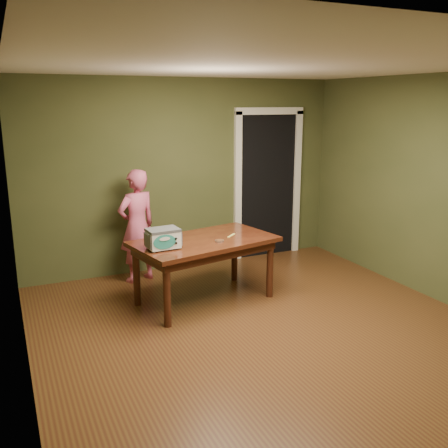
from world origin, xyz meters
name	(u,v)px	position (x,y,z in m)	size (l,w,h in m)	color
floor	(273,338)	(0.00, 0.00, 0.00)	(5.00, 5.00, 0.00)	#513417
room_shell	(278,167)	(0.00, 0.00, 1.71)	(4.52, 5.02, 2.61)	#464B28
doorway	(258,183)	(1.30, 2.78, 1.06)	(1.10, 0.66, 2.25)	black
dining_table	(204,248)	(-0.26, 1.16, 0.65)	(1.75, 1.20, 0.75)	#33140B
toy_oven	(163,238)	(-0.80, 1.00, 0.87)	(0.37, 0.26, 0.22)	#4C4F54
baking_pan	(220,241)	(-0.14, 1.00, 0.76)	(0.10, 0.10, 0.02)	silver
spatula	(231,235)	(0.09, 1.17, 0.75)	(0.18, 0.03, 0.01)	#DBD75F
child	(137,226)	(-0.78, 2.16, 0.73)	(0.53, 0.35, 1.46)	#D2567D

